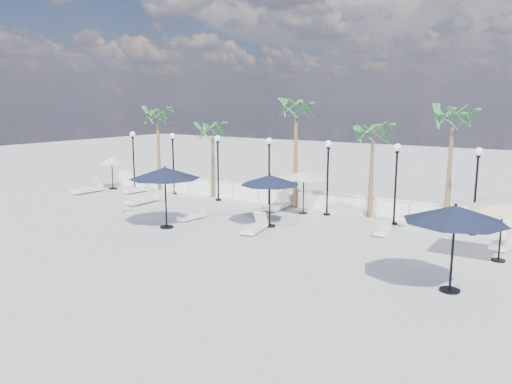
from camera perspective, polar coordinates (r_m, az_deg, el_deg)
The scene contains 31 objects.
ground at distance 22.44m, azimuth -7.32°, elevation -4.65°, with size 100.00×100.00×0.00m, color #A5A5A0.
balustrade at distance 28.31m, azimuth 2.55°, elevation -0.47°, with size 26.00×0.30×1.01m.
lamppost_0 at distance 33.83m, azimuth -13.85°, elevation 4.47°, with size 0.36×0.36×3.84m.
lamppost_1 at distance 31.37m, azimuth -9.46°, elevation 4.19°, with size 0.36×0.36×3.84m.
lamppost_2 at distance 29.13m, azimuth -4.37°, elevation 3.84°, with size 0.36×0.36×3.84m.
lamppost_3 at distance 27.15m, azimuth 1.50°, elevation 3.39°, with size 0.36×0.36×3.84m.
lamppost_4 at distance 25.50m, azimuth 8.22°, elevation 2.84°, with size 0.36×0.36×3.84m.
lamppost_5 at distance 24.24m, azimuth 15.73°, elevation 2.18°, with size 0.36×0.36×3.84m.
lamppost_6 at distance 23.45m, azimuth 23.90°, elevation 1.41°, with size 0.36×0.36×3.84m.
palm_0 at distance 33.18m, azimuth -11.20°, elevation 8.00°, with size 2.60×2.60×5.50m.
palm_1 at distance 30.26m, azimuth -4.99°, elevation 6.47°, with size 2.60×2.60×4.70m.
palm_2 at distance 27.05m, azimuth 4.62°, elevation 8.91°, with size 2.60×2.60×6.10m.
palm_3 at distance 25.33m, azimuth 13.20°, elevation 5.94°, with size 2.60×2.60×4.90m.
palm_4 at distance 24.27m, azimuth 21.56°, elevation 7.16°, with size 2.60×2.60×5.70m.
lounger_0 at distance 33.54m, azimuth -18.72°, elevation 0.33°, with size 0.80×2.13×0.78m.
lounger_1 at distance 29.17m, azimuth -12.89°, elevation -0.80°, with size 0.77×2.19×0.81m.
lounger_2 at distance 32.83m, azimuth -13.49°, elevation 0.34°, with size 0.82×1.94×0.71m.
lounger_3 at distance 24.84m, azimuth -7.34°, elevation -2.71°, with size 0.67×1.65×0.60m.
lounger_4 at distance 26.91m, azimuth 2.48°, elevation -1.49°, with size 0.83×2.11×0.77m.
lounger_5 at distance 22.76m, azimuth 14.31°, elevation -4.14°, with size 0.78×1.70×0.61m.
lounger_6 at distance 22.32m, azimuth -0.13°, elevation -4.02°, with size 0.98×1.97×0.71m.
lounger_7 at distance 22.24m, azimuth 26.65°, elevation -5.18°, with size 1.02×2.01×0.72m.
side_table_0 at distance 31.36m, azimuth -9.50°, elevation 0.07°, with size 0.45×0.45×0.43m.
side_table_1 at distance 27.05m, azimuth -14.42°, elevation -1.72°, with size 0.47×0.47×0.46m.
side_table_2 at distance 24.07m, azimuth 16.66°, elevation -3.18°, with size 0.55×0.55×0.54m.
parasol_navy_left at distance 23.02m, azimuth -10.37°, elevation 2.12°, with size 3.28×3.28×2.89m.
parasol_navy_mid at distance 22.94m, azimuth 1.60°, elevation 1.36°, with size 2.78×2.78×2.50m.
parasol_navy_right at distance 16.09m, azimuth 21.81°, elevation -2.38°, with size 3.09×3.09×2.77m.
parasol_cream_sq_a at distance 25.80m, azimuth 5.48°, elevation 2.33°, with size 4.84×4.84×2.38m.
parasol_cream_sq_b at distance 19.97m, azimuth 26.43°, elevation -1.12°, with size 4.70×4.70×2.36m.
parasol_cream_small at distance 34.36m, azimuth -16.17°, elevation 3.47°, with size 1.82×1.82×2.23m.
Camera 1 is at (14.16, -16.43, 5.76)m, focal length 35.00 mm.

